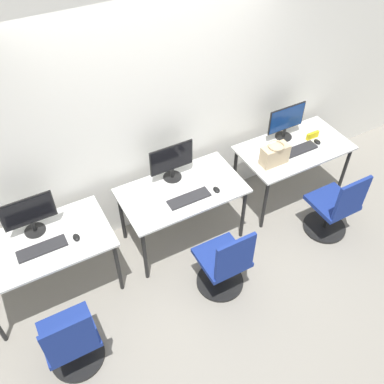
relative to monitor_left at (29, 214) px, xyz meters
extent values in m
plane|color=gray|center=(1.43, -0.52, -0.95)|extent=(20.00, 20.00, 0.00)
cube|color=silver|center=(1.43, 0.31, 0.45)|extent=(12.00, 0.05, 2.80)
cube|color=silver|center=(0.00, -0.17, -0.23)|extent=(1.25, 0.70, 0.02)
cylinder|color=black|center=(0.58, -0.47, -0.60)|extent=(0.04, 0.04, 0.71)
cylinder|color=black|center=(0.58, 0.13, -0.60)|extent=(0.04, 0.04, 0.71)
cylinder|color=black|center=(0.00, 0.00, -0.21)|extent=(0.19, 0.19, 0.01)
cylinder|color=black|center=(0.00, 0.00, -0.16)|extent=(0.04, 0.04, 0.11)
cube|color=black|center=(0.00, 0.00, 0.04)|extent=(0.47, 0.01, 0.30)
cube|color=black|center=(0.00, -0.01, 0.04)|extent=(0.45, 0.01, 0.28)
cube|color=#262628|center=(0.00, -0.24, -0.21)|extent=(0.43, 0.14, 0.02)
ellipsoid|color=black|center=(0.30, -0.27, -0.20)|extent=(0.06, 0.09, 0.03)
cylinder|color=black|center=(-0.04, -0.95, -0.94)|extent=(0.48, 0.48, 0.03)
cylinder|color=black|center=(-0.04, -0.95, -0.74)|extent=(0.04, 0.04, 0.37)
cube|color=navy|center=(-0.04, -0.95, -0.53)|extent=(0.44, 0.44, 0.05)
cube|color=navy|center=(-0.04, -1.15, -0.29)|extent=(0.40, 0.04, 0.44)
cube|color=silver|center=(1.43, -0.17, -0.23)|extent=(1.25, 0.70, 0.02)
cylinder|color=black|center=(0.86, -0.47, -0.60)|extent=(0.04, 0.04, 0.71)
cylinder|color=black|center=(2.01, -0.47, -0.60)|extent=(0.04, 0.04, 0.71)
cylinder|color=black|center=(0.86, 0.13, -0.60)|extent=(0.04, 0.04, 0.71)
cylinder|color=black|center=(2.01, 0.13, -0.60)|extent=(0.04, 0.04, 0.71)
cylinder|color=black|center=(1.43, 0.04, -0.21)|extent=(0.19, 0.19, 0.01)
cylinder|color=black|center=(1.43, 0.04, -0.16)|extent=(0.04, 0.04, 0.11)
cube|color=black|center=(1.43, 0.05, 0.04)|extent=(0.47, 0.01, 0.30)
cube|color=black|center=(1.43, 0.04, 0.04)|extent=(0.45, 0.01, 0.28)
cube|color=#262628|center=(1.43, -0.32, -0.21)|extent=(0.43, 0.14, 0.02)
ellipsoid|color=black|center=(1.73, -0.35, -0.20)|extent=(0.06, 0.09, 0.03)
cylinder|color=black|center=(1.48, -0.89, -0.94)|extent=(0.48, 0.48, 0.03)
cylinder|color=black|center=(1.48, -0.89, -0.74)|extent=(0.04, 0.04, 0.37)
cube|color=navy|center=(1.48, -0.89, -0.53)|extent=(0.44, 0.44, 0.05)
cube|color=navy|center=(1.48, -1.09, -0.29)|extent=(0.40, 0.04, 0.44)
cube|color=silver|center=(2.86, -0.17, -0.23)|extent=(1.25, 0.70, 0.02)
cylinder|color=black|center=(2.29, -0.47, -0.60)|extent=(0.04, 0.04, 0.71)
cylinder|color=black|center=(3.44, -0.47, -0.60)|extent=(0.04, 0.04, 0.71)
cylinder|color=black|center=(2.29, 0.13, -0.60)|extent=(0.04, 0.04, 0.71)
cylinder|color=black|center=(3.44, 0.13, -0.60)|extent=(0.04, 0.04, 0.71)
cylinder|color=black|center=(2.86, 0.04, -0.21)|extent=(0.19, 0.19, 0.01)
cylinder|color=black|center=(2.86, 0.04, -0.16)|extent=(0.04, 0.04, 0.11)
cube|color=black|center=(2.86, 0.04, 0.04)|extent=(0.47, 0.01, 0.30)
cube|color=navy|center=(2.86, 0.04, 0.04)|extent=(0.45, 0.01, 0.28)
cube|color=#262628|center=(2.86, -0.24, -0.21)|extent=(0.43, 0.14, 0.02)
ellipsoid|color=black|center=(3.13, -0.23, -0.20)|extent=(0.06, 0.09, 0.03)
cylinder|color=black|center=(2.91, -0.84, -0.94)|extent=(0.48, 0.48, 0.03)
cylinder|color=black|center=(2.91, -0.84, -0.74)|extent=(0.04, 0.04, 0.37)
cube|color=navy|center=(2.91, -0.84, -0.53)|extent=(0.44, 0.44, 0.05)
cube|color=navy|center=(2.91, -1.04, -0.29)|extent=(0.40, 0.04, 0.44)
cube|color=tan|center=(2.49, -0.28, -0.11)|extent=(0.30, 0.14, 0.22)
torus|color=tan|center=(2.49, -0.28, 0.02)|extent=(0.18, 0.18, 0.01)
cube|color=yellow|center=(3.14, -0.13, -0.18)|extent=(0.16, 0.03, 0.08)
camera|label=1|loc=(0.04, -2.92, 2.78)|focal=40.00mm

